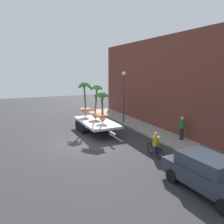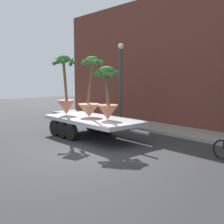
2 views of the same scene
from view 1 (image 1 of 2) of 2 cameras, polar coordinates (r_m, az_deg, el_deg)
name	(u,v)px [view 1 (image 1 of 2)]	position (r m, az deg, el deg)	size (l,w,h in m)	color
ground_plane	(84,143)	(16.26, -7.25, -7.87)	(60.00, 60.00, 0.00)	#2D2D30
sidewalk	(155,132)	(18.86, 10.79, -5.12)	(24.00, 2.20, 0.15)	gray
building_facade	(173,85)	(19.24, 15.36, 6.74)	(24.00, 1.20, 7.90)	brown
flatbed_trailer	(95,123)	(18.90, -4.29, -2.79)	(6.18, 2.50, 0.98)	#B7BABF
potted_palm_rear	(96,107)	(18.84, -4.12, 1.16)	(1.48, 1.22, 2.98)	tan
potted_palm_middle	(102,109)	(17.68, -2.49, 0.77)	(1.33, 1.38, 2.48)	#B26647
potted_palm_front	(85,102)	(20.10, -6.87, 2.43)	(1.23, 1.23, 3.12)	#C17251
cyclist	(156,146)	(13.79, 11.05, -8.49)	(1.84, 0.36, 1.54)	black
parked_car	(210,173)	(10.71, 23.66, -14.07)	(4.28, 2.13, 1.58)	#2D333D
pedestrian_near_gate	(182,128)	(16.98, 17.38, -3.81)	(0.36, 0.36, 1.71)	black
street_lamp	(124,90)	(21.27, 3.02, 5.49)	(0.36, 0.36, 4.83)	#383D42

